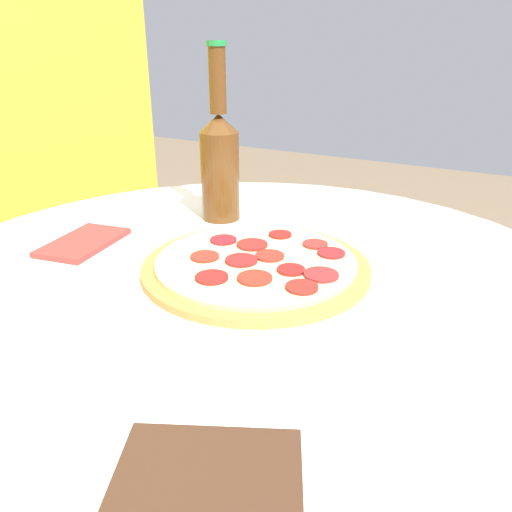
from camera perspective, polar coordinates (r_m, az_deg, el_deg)
The scene contains 4 objects.
table at distance 0.72m, azimuth -1.06°, elevation -13.79°, with size 0.90×0.90×0.74m.
pizza at distance 0.65m, azimuth 0.06°, elevation -0.99°, with size 0.29×0.29×0.02m.
beer_bottle at distance 0.82m, azimuth -4.17°, elevation 10.93°, with size 0.06×0.06×0.28m.
napkin at distance 0.77m, azimuth -19.12°, elevation 1.49°, with size 0.14×0.10×0.01m.
Camera 1 is at (-0.49, -0.30, 1.01)m, focal length 35.00 mm.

